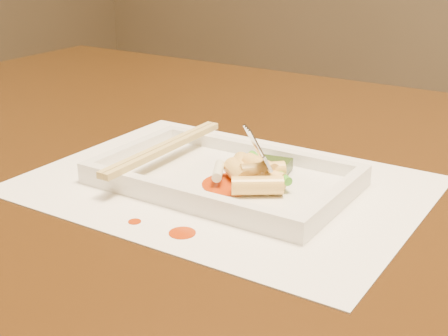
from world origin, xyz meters
The scene contains 22 objects.
table centered at (0.00, 0.00, 0.65)m, with size 1.40×0.90×0.75m.
placemat centered at (0.03, -0.08, 0.75)m, with size 0.40×0.30×0.00m, color white.
sauce_splatter_a centered at (0.06, -0.20, 0.75)m, with size 0.02×0.02×0.00m, color #AA2F05.
sauce_splatter_b centered at (0.01, -0.20, 0.75)m, with size 0.01×0.01×0.00m, color #AA2F05.
plate_base centered at (0.03, -0.08, 0.76)m, with size 0.26×0.16×0.01m, color white.
plate_rim_far centered at (0.03, -0.01, 0.77)m, with size 0.26×0.01×0.01m, color white.
plate_rim_near centered at (0.03, -0.16, 0.77)m, with size 0.26×0.01×0.01m, color white.
plate_rim_left centered at (-0.09, -0.08, 0.77)m, with size 0.01×0.14×0.01m, color white.
plate_rim_right centered at (0.16, -0.08, 0.77)m, with size 0.01×0.14×0.01m, color white.
veg_piece centered at (0.07, -0.04, 0.77)m, with size 0.04×0.03×0.01m, color black.
scallion_white centered at (0.03, -0.10, 0.77)m, with size 0.01×0.01×0.04m, color #EAEACC.
scallion_green centered at (0.07, -0.06, 0.77)m, with size 0.01×0.01×0.09m, color #349A18.
chopstick_a centered at (-0.05, -0.08, 0.78)m, with size 0.01×0.20×0.01m, color tan.
chopstick_b centered at (-0.04, -0.08, 0.78)m, with size 0.01×0.20×0.01m, color tan.
fork centered at (0.10, -0.06, 0.83)m, with size 0.09×0.10×0.14m, color silver, non-canonical shape.
sauce_blob_0 centered at (0.05, -0.10, 0.76)m, with size 0.06×0.06×0.00m, color #AA2F05.
rice_cake_0 centered at (0.08, -0.10, 0.77)m, with size 0.02×0.02×0.05m, color #FCDD75.
rice_cake_1 centered at (0.05, -0.09, 0.77)m, with size 0.02×0.02×0.04m, color #FCDD75.
rice_cake_2 centered at (0.08, -0.08, 0.78)m, with size 0.02×0.02×0.04m, color #FCDD75.
rice_cake_3 centered at (0.05, -0.07, 0.77)m, with size 0.02×0.02×0.05m, color #FCDD75.
rice_cake_4 centered at (0.08, -0.08, 0.77)m, with size 0.02×0.02×0.04m, color #FCDD75.
rice_cake_5 centered at (0.07, -0.07, 0.78)m, with size 0.02×0.02×0.04m, color #FCDD75.
Camera 1 is at (0.36, -0.59, 1.00)m, focal length 50.00 mm.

